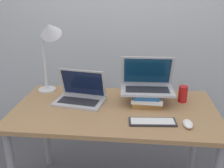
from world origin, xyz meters
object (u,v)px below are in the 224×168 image
object	(u,v)px
laptop_on_books	(147,83)
soda_can	(183,94)
mouse	(188,124)
book_stack	(146,97)
laptop_left	(80,95)
wireless_keyboard	(152,122)
desk_lamp	(49,38)

from	to	relation	value
laptop_on_books	soda_can	world-z (taller)	laptop_on_books
mouse	book_stack	bearing A→B (deg)	127.09
laptop_left	book_stack	size ratio (longest dim) A/B	1.42
wireless_keyboard	mouse	xyz separation A→B (m)	(0.21, -0.02, 0.01)
desk_lamp	laptop_on_books	bearing A→B (deg)	-7.48
laptop_left	mouse	distance (m)	0.79
soda_can	mouse	bearing A→B (deg)	-93.09
laptop_on_books	book_stack	bearing A→B (deg)	-92.44
laptop_on_books	mouse	distance (m)	0.45
soda_can	wireless_keyboard	bearing A→B (deg)	-123.76
laptop_on_books	mouse	xyz separation A→B (m)	(0.25, -0.35, -0.13)
book_stack	mouse	world-z (taller)	book_stack
book_stack	laptop_on_books	bearing A→B (deg)	87.56
wireless_keyboard	mouse	bearing A→B (deg)	-5.04
book_stack	desk_lamp	world-z (taller)	desk_lamp
laptop_left	desk_lamp	size ratio (longest dim) A/B	0.65
book_stack	soda_can	xyz separation A→B (m)	(0.27, 0.04, 0.02)
laptop_left	wireless_keyboard	size ratio (longest dim) A/B	1.27
laptop_left	wireless_keyboard	xyz separation A→B (m)	(0.52, -0.28, -0.04)
laptop_left	mouse	xyz separation A→B (m)	(0.73, -0.30, -0.03)
book_stack	desk_lamp	xyz separation A→B (m)	(-0.74, 0.12, 0.40)
wireless_keyboard	laptop_on_books	bearing A→B (deg)	95.46
laptop_on_books	mouse	world-z (taller)	laptop_on_books
laptop_left	mouse	bearing A→B (deg)	-22.07
mouse	wireless_keyboard	bearing A→B (deg)	174.96
book_stack	laptop_left	bearing A→B (deg)	-176.57
laptop_left	wireless_keyboard	distance (m)	0.59
soda_can	desk_lamp	bearing A→B (deg)	175.63
laptop_left	desk_lamp	xyz separation A→B (m)	(-0.25, 0.15, 0.40)
book_stack	soda_can	world-z (taller)	soda_can
mouse	desk_lamp	bearing A→B (deg)	155.65
laptop_left	wireless_keyboard	world-z (taller)	laptop_left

